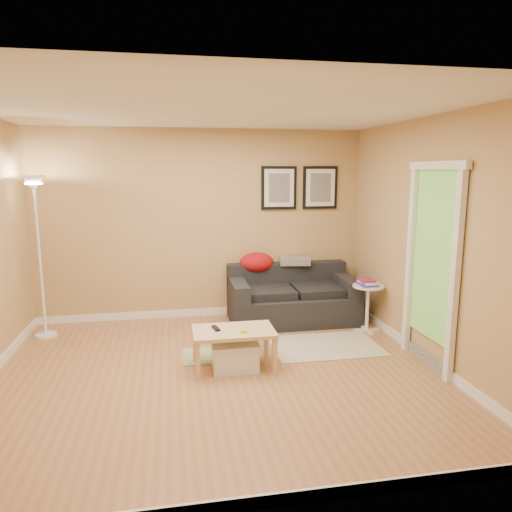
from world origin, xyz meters
The scene contains 23 objects.
floor centered at (0.00, 0.00, 0.00)m, with size 4.50×4.50×0.00m, color #AD6C4A.
ceiling centered at (0.00, 0.00, 2.60)m, with size 4.50×4.50×0.00m, color white.
wall_back centered at (0.00, 2.00, 1.30)m, with size 4.50×4.50×0.00m, color tan.
wall_front centered at (0.00, -2.00, 1.30)m, with size 4.50×4.50×0.00m, color tan.
wall_right centered at (2.25, 0.00, 1.30)m, with size 4.00×4.00×0.00m, color tan.
baseboard_back centered at (0.00, 1.99, 0.05)m, with size 4.50×0.02×0.10m, color white.
baseboard_front centered at (0.00, -1.99, 0.05)m, with size 4.50×0.02×0.10m, color white.
baseboard_right centered at (2.24, 0.00, 0.05)m, with size 0.02×4.00×0.10m, color white.
sofa centered at (1.18, 1.53, 0.38)m, with size 1.70×0.90×0.75m, color black, non-canonical shape.
red_throw centered at (0.74, 1.85, 0.77)m, with size 0.48×0.36×0.28m, color #B51017, non-canonical shape.
plaid_throw centered at (1.28, 1.83, 0.78)m, with size 0.42×0.26×0.10m, color tan, non-canonical shape.
framed_print_left centered at (1.08, 1.98, 1.80)m, with size 0.50×0.04×0.60m, color black, non-canonical shape.
framed_print_right centered at (1.68, 1.98, 1.80)m, with size 0.50×0.04×0.60m, color black, non-canonical shape.
area_rug centered at (1.32, 0.53, 0.01)m, with size 1.25×0.85×0.01m, color #C4B49B.
green_runner centered at (0.01, 0.48, 0.01)m, with size 0.70×0.50×0.01m, color #668C4C.
coffee_table centered at (0.18, 0.11, 0.21)m, with size 0.84×0.51×0.42m, color #DEB587, non-canonical shape.
remote_control centered at (0.00, 0.16, 0.43)m, with size 0.05×0.16×0.02m, color black.
tape_roll centered at (0.27, 0.01, 0.43)m, with size 0.07×0.07×0.03m, color yellow.
storage_bin centered at (0.19, 0.08, 0.15)m, with size 0.48×0.35×0.30m, color white, non-canonical shape.
side_table centered at (2.02, 0.96, 0.30)m, with size 0.39×0.39×0.60m, color white, non-canonical shape.
book_stack centered at (2.01, 0.97, 0.64)m, with size 0.20×0.26×0.08m, color #3C3195, non-canonical shape.
floor_lamp centered at (-2.00, 1.48, 0.94)m, with size 0.26×0.26×2.00m, color white, non-canonical shape.
doorway centered at (2.20, -0.15, 1.02)m, with size 0.12×1.01×2.13m, color white, non-canonical shape.
Camera 1 is at (-0.42, -4.49, 2.04)m, focal length 32.96 mm.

